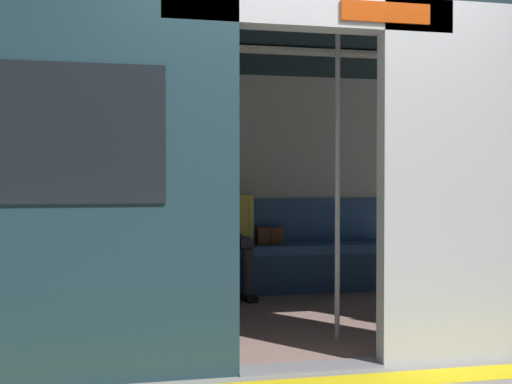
% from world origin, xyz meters
% --- Properties ---
extents(ground_plane, '(60.00, 60.00, 0.00)m').
position_xyz_m(ground_plane, '(0.00, 0.00, 0.00)').
color(ground_plane, gray).
extents(platform_edge_strip, '(8.00, 0.24, 0.01)m').
position_xyz_m(platform_edge_strip, '(0.00, 0.30, 0.00)').
color(platform_edge_strip, yellow).
rests_on(platform_edge_strip, ground_plane).
extents(train_car, '(6.40, 2.92, 2.34)m').
position_xyz_m(train_car, '(0.05, -1.28, 1.55)').
color(train_car, silver).
rests_on(train_car, ground_plane).
extents(bench_seat, '(3.16, 0.44, 0.48)m').
position_xyz_m(bench_seat, '(0.00, -2.41, 0.37)').
color(bench_seat, '#38609E').
rests_on(bench_seat, ground_plane).
extents(person_seated, '(0.55, 0.71, 1.21)m').
position_xyz_m(person_seated, '(0.13, -2.36, 0.70)').
color(person_seated, '#D8CC4C').
rests_on(person_seated, ground_plane).
extents(handbag, '(0.26, 0.15, 0.17)m').
position_xyz_m(handbag, '(-0.31, -2.48, 0.56)').
color(handbag, brown).
rests_on(handbag, bench_seat).
extents(book, '(0.23, 0.26, 0.03)m').
position_xyz_m(book, '(0.58, -2.45, 0.49)').
color(book, '#B22D2D').
rests_on(book, bench_seat).
extents(grab_pole_door, '(0.04, 0.04, 2.20)m').
position_xyz_m(grab_pole_door, '(0.38, -0.49, 1.10)').
color(grab_pole_door, silver).
rests_on(grab_pole_door, ground_plane).
extents(grab_pole_far, '(0.04, 0.04, 2.20)m').
position_xyz_m(grab_pole_far, '(-0.38, -0.60, 1.10)').
color(grab_pole_far, silver).
rests_on(grab_pole_far, ground_plane).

